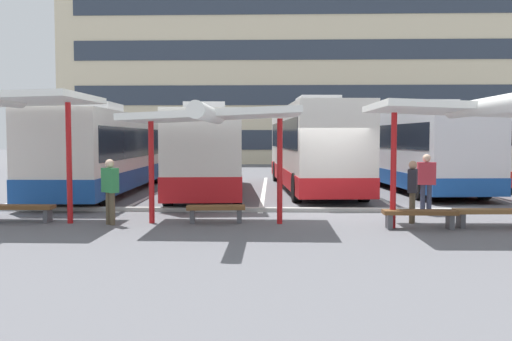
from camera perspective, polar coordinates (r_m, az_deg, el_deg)
name	(u,v)px	position (r m, az deg, el deg)	size (l,w,h in m)	color
ground_plane	(331,211)	(16.50, 7.86, -4.23)	(160.00, 160.00, 0.00)	slate
terminal_building	(292,82)	(51.03, 3.79, 9.20)	(39.08, 12.32, 17.32)	beige
coach_bus_0	(108,153)	(22.56, -15.17, 1.82)	(2.87, 12.22, 3.47)	silver
coach_bus_1	(207,153)	(21.60, -5.16, 1.82)	(3.42, 11.36, 3.45)	silver
coach_bus_2	(312,147)	(23.13, 5.83, 2.41)	(3.39, 12.38, 3.78)	silver
coach_bus_3	(417,149)	(23.77, 16.41, 2.13)	(3.47, 10.60, 3.62)	silver
lane_stripe_0	(64,189)	(24.48, -19.39, -1.88)	(0.16, 14.00, 0.01)	white
lane_stripe_1	(163,190)	(23.29, -9.63, -1.99)	(0.16, 14.00, 0.01)	white
lane_stripe_2	(264,190)	(22.84, 0.83, -2.05)	(0.16, 14.00, 0.01)	white
lane_stripe_3	(366,190)	(23.17, 11.36, -2.04)	(0.16, 14.00, 0.01)	white
lane_stripe_4	(468,191)	(24.24, 21.27, -1.97)	(0.16, 14.00, 0.01)	white
waiting_shelter_0	(6,102)	(15.08, -24.63, 6.54)	(3.92, 5.03, 3.32)	red
bench_0	(16,209)	(15.51, -23.74, -3.71)	(1.96, 0.43, 0.45)	brown
waiting_shelter_1	(214,117)	(13.67, -4.41, 5.55)	(4.29, 5.12, 2.93)	red
bench_1	(216,210)	(14.16, -4.20, -4.14)	(1.53, 0.54, 0.45)	brown
waiting_shelter_2	(462,111)	(13.76, 20.71, 5.80)	(4.05, 5.25, 3.03)	red
bench_2	(420,215)	(13.79, 16.69, -4.45)	(1.76, 0.44, 0.45)	brown
bench_3	(491,214)	(14.59, 23.30, -4.16)	(1.81, 0.51, 0.45)	brown
platform_kerb	(332,210)	(16.35, 7.92, -4.10)	(44.00, 0.24, 0.12)	#ADADA8
waiting_passenger_0	(426,179)	(16.34, 17.33, -0.89)	(0.51, 0.26, 1.73)	#33384C
waiting_passenger_1	(412,187)	(14.60, 16.00, -1.71)	(0.36, 0.51, 1.60)	brown
waiting_passenger_2	(110,187)	(14.24, -14.97, -1.67)	(0.51, 0.48, 1.66)	brown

